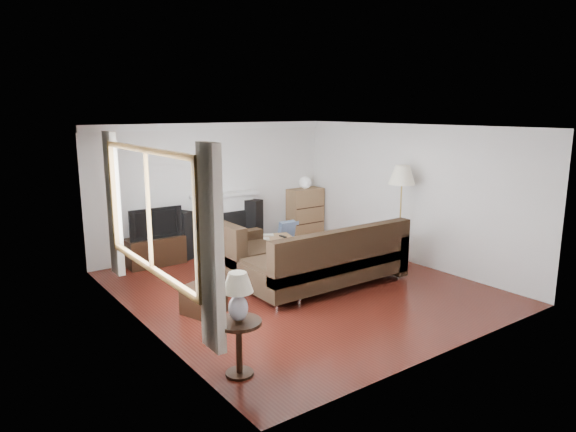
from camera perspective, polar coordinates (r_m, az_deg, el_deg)
room at (r=7.83m, az=1.29°, el=0.71°), size 5.10×5.60×2.54m
window at (r=6.43m, az=-15.24°, el=0.57°), size 0.12×2.74×1.54m
curtain_near at (r=5.12m, az=-8.52°, el=-3.67°), size 0.10×0.35×2.10m
curtain_far at (r=7.89m, az=-18.80°, el=1.27°), size 0.10×0.35×2.10m
fireplace at (r=10.22m, az=-7.03°, el=-0.61°), size 1.40×0.26×1.15m
tv_stand at (r=9.55m, az=-14.54°, el=-3.78°), size 1.02×0.46×0.51m
television at (r=9.42m, az=-14.70°, el=-0.67°), size 0.96×0.13×0.55m
speaker_left at (r=9.74m, az=-11.59°, el=-2.11°), size 0.35×0.38×0.91m
speaker_right at (r=10.43m, az=-3.89°, el=-0.82°), size 0.38×0.40×0.97m
bookshelf at (r=11.18m, az=1.92°, el=0.34°), size 0.78×0.37×1.07m
globe_lamp at (r=11.07m, az=1.94°, el=3.73°), size 0.26×0.26×0.26m
sectional_sofa at (r=8.10m, az=4.33°, el=-4.65°), size 2.90×2.12×0.94m
coffee_table at (r=9.39m, az=-3.01°, el=-3.83°), size 1.32×0.99×0.46m
footstool at (r=7.22m, az=-9.37°, el=-9.11°), size 0.60×0.60×0.40m
floor_lamp at (r=9.28m, az=12.37°, el=-0.01°), size 0.62×0.62×1.80m
side_table at (r=5.57m, az=-5.46°, el=-14.38°), size 0.49×0.49×0.61m
table_lamp at (r=5.34m, az=-5.58°, el=-8.97°), size 0.32×0.32×0.52m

